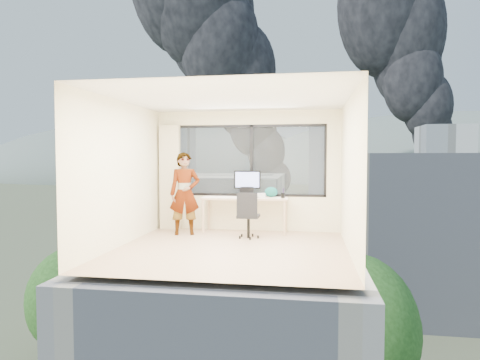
% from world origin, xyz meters
% --- Properties ---
extents(floor, '(4.00, 4.00, 0.01)m').
position_xyz_m(floor, '(0.00, 0.00, 0.00)').
color(floor, tan).
rests_on(floor, ground).
extents(ceiling, '(4.00, 4.00, 0.01)m').
position_xyz_m(ceiling, '(0.00, 0.00, 2.60)').
color(ceiling, white).
rests_on(ceiling, ground).
extents(wall_front, '(4.00, 0.01, 2.60)m').
position_xyz_m(wall_front, '(0.00, -2.00, 1.30)').
color(wall_front, beige).
rests_on(wall_front, ground).
extents(wall_left, '(0.01, 4.00, 2.60)m').
position_xyz_m(wall_left, '(-2.00, 0.00, 1.30)').
color(wall_left, beige).
rests_on(wall_left, ground).
extents(wall_right, '(0.01, 4.00, 2.60)m').
position_xyz_m(wall_right, '(2.00, 0.00, 1.30)').
color(wall_right, beige).
rests_on(wall_right, ground).
extents(window_wall, '(3.30, 0.16, 1.55)m').
position_xyz_m(window_wall, '(0.05, 2.00, 1.52)').
color(window_wall, black).
rests_on(window_wall, ground).
extents(curtain, '(0.45, 0.14, 2.30)m').
position_xyz_m(curtain, '(-1.72, 1.88, 1.15)').
color(curtain, '#F3E6BE').
rests_on(curtain, floor).
extents(desk, '(1.80, 0.60, 0.75)m').
position_xyz_m(desk, '(0.00, 1.66, 0.38)').
color(desk, '#CFB18B').
rests_on(desk, floor).
extents(chair, '(0.48, 0.48, 0.93)m').
position_xyz_m(chair, '(0.16, 1.04, 0.47)').
color(chair, black).
rests_on(chair, floor).
extents(person, '(0.71, 0.58, 1.70)m').
position_xyz_m(person, '(-1.19, 1.24, 0.85)').
color(person, '#2D2D33').
rests_on(person, floor).
extents(monitor, '(0.57, 0.14, 0.57)m').
position_xyz_m(monitor, '(0.03, 1.78, 1.04)').
color(monitor, black).
rests_on(monitor, desk).
extents(game_console, '(0.33, 0.29, 0.08)m').
position_xyz_m(game_console, '(0.27, 1.89, 0.79)').
color(game_console, white).
rests_on(game_console, desk).
extents(laptop, '(0.35, 0.36, 0.20)m').
position_xyz_m(laptop, '(0.01, 1.62, 0.85)').
color(laptop, black).
rests_on(laptop, desk).
extents(cellphone, '(0.10, 0.05, 0.01)m').
position_xyz_m(cellphone, '(0.24, 1.54, 0.76)').
color(cellphone, black).
rests_on(cellphone, desk).
extents(pen_cup, '(0.10, 0.10, 0.11)m').
position_xyz_m(pen_cup, '(0.80, 1.66, 0.80)').
color(pen_cup, black).
rests_on(pen_cup, desk).
extents(handbag, '(0.28, 0.15, 0.21)m').
position_xyz_m(handbag, '(0.54, 1.83, 0.86)').
color(handbag, '#0C4C43').
rests_on(handbag, desk).
extents(exterior_ground, '(400.00, 400.00, 0.04)m').
position_xyz_m(exterior_ground, '(0.00, 120.00, -14.00)').
color(exterior_ground, '#515B3D').
rests_on(exterior_ground, ground).
extents(near_bldg_a, '(16.00, 12.00, 14.00)m').
position_xyz_m(near_bldg_a, '(-9.00, 30.00, -7.00)').
color(near_bldg_a, beige).
rests_on(near_bldg_a, exterior_ground).
extents(near_bldg_b, '(14.00, 13.00, 16.00)m').
position_xyz_m(near_bldg_b, '(12.00, 38.00, -6.00)').
color(near_bldg_b, silver).
rests_on(near_bldg_b, exterior_ground).
extents(far_tower_a, '(14.00, 14.00, 28.00)m').
position_xyz_m(far_tower_a, '(-35.00, 95.00, 0.00)').
color(far_tower_a, silver).
rests_on(far_tower_a, exterior_ground).
extents(far_tower_b, '(13.00, 13.00, 30.00)m').
position_xyz_m(far_tower_b, '(8.00, 120.00, 1.00)').
color(far_tower_b, silver).
rests_on(far_tower_b, exterior_ground).
extents(far_tower_c, '(15.00, 15.00, 26.00)m').
position_xyz_m(far_tower_c, '(45.00, 140.00, -1.00)').
color(far_tower_c, silver).
rests_on(far_tower_c, exterior_ground).
extents(far_tower_d, '(16.00, 14.00, 22.00)m').
position_xyz_m(far_tower_d, '(-60.00, 150.00, -3.00)').
color(far_tower_d, silver).
rests_on(far_tower_d, exterior_ground).
extents(hill_a, '(288.00, 216.00, 90.00)m').
position_xyz_m(hill_a, '(-120.00, 320.00, -14.00)').
color(hill_a, slate).
rests_on(hill_a, exterior_ground).
extents(hill_b, '(300.00, 220.00, 96.00)m').
position_xyz_m(hill_b, '(100.00, 320.00, -14.00)').
color(hill_b, slate).
rests_on(hill_b, exterior_ground).
extents(tree_a, '(7.00, 7.00, 8.00)m').
position_xyz_m(tree_a, '(-16.00, 22.00, -10.00)').
color(tree_a, '#1F4517').
rests_on(tree_a, exterior_ground).
extents(tree_b, '(7.60, 7.60, 9.00)m').
position_xyz_m(tree_b, '(4.00, 18.00, -9.50)').
color(tree_b, '#1F4517').
rests_on(tree_b, exterior_ground).
extents(smoke_plume_a, '(40.00, 24.00, 90.00)m').
position_xyz_m(smoke_plume_a, '(-10.00, 150.00, 39.00)').
color(smoke_plume_a, black).
rests_on(smoke_plume_a, exterior_ground).
extents(smoke_plume_b, '(30.00, 18.00, 70.00)m').
position_xyz_m(smoke_plume_b, '(55.00, 170.00, 27.00)').
color(smoke_plume_b, black).
rests_on(smoke_plume_b, exterior_ground).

